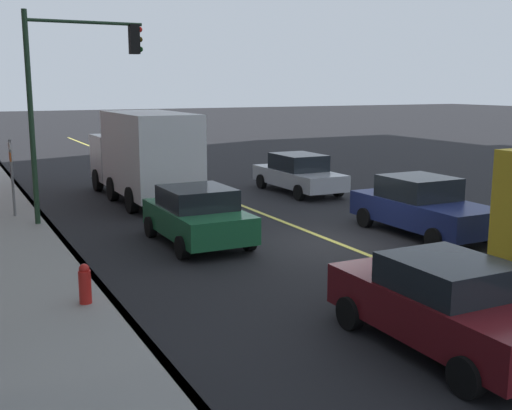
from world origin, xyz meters
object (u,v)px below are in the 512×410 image
car_green (197,215)px  car_maroon (444,304)px  car_silver (298,173)px  traffic_light_mast (72,83)px  street_sign_post (12,173)px  truck_white (144,155)px  car_navy (422,206)px  fire_hydrant (85,287)px

car_green → car_maroon: (-8.45, -1.00, -0.02)m
car_silver → traffic_light_mast: bearing=102.9°
car_silver → traffic_light_mast: traffic_light_mast is taller
car_silver → street_sign_post: 11.01m
traffic_light_mast → street_sign_post: traffic_light_mast is taller
car_green → truck_white: truck_white is taller
car_green → car_maroon: size_ratio=0.94×
car_silver → car_maroon: size_ratio=1.12×
truck_white → street_sign_post: bearing=108.0°
car_navy → traffic_light_mast: traffic_light_mast is taller
car_green → car_silver: bearing=-48.2°
car_navy → car_silver: size_ratio=0.98×
car_navy → street_sign_post: bearing=54.9°
fire_hydrant → car_green: bearing=-44.5°
car_green → street_sign_post: street_sign_post is taller
car_maroon → street_sign_post: bearing=20.4°
car_navy → car_silver: (7.94, -0.47, -0.04)m
car_maroon → street_sign_post: street_sign_post is taller
car_maroon → street_sign_post: 14.90m
car_silver → car_navy: bearing=176.6°
car_green → fire_hydrant: car_green is taller
car_silver → street_sign_post: bearing=92.9°
car_green → car_maroon: 8.51m
traffic_light_mast → car_maroon: bearing=-164.5°
car_silver → car_maroon: 15.62m
fire_hydrant → car_navy: bearing=-78.5°
car_maroon → truck_white: 15.56m
car_green → street_sign_post: bearing=37.2°
truck_white → fire_hydrant: truck_white is taller
car_maroon → car_green: bearing=6.8°
car_maroon → car_silver: bearing=-21.7°
street_sign_post → fire_hydrant: bearing=-178.2°
street_sign_post → car_green: bearing=-142.8°
car_green → street_sign_post: size_ratio=1.52×
car_silver → car_maroon: (-14.51, 5.78, -0.00)m
car_silver → car_green: bearing=131.8°
car_navy → traffic_light_mast: 11.10m
traffic_light_mast → street_sign_post: size_ratio=2.47×
car_green → street_sign_post: (5.51, 4.18, 0.75)m
car_maroon → fire_hydrant: 6.64m
truck_white → traffic_light_mast: 5.12m
traffic_light_mast → car_silver: bearing=-77.1°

